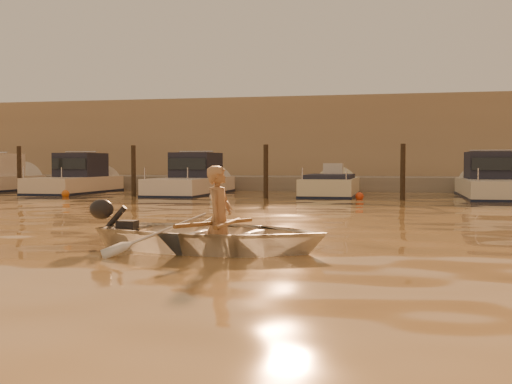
% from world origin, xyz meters
% --- Properties ---
extents(ground_plane, '(160.00, 160.00, 0.00)m').
position_xyz_m(ground_plane, '(0.00, 0.00, 0.00)').
color(ground_plane, olive).
rests_on(ground_plane, ground).
extents(dinghy, '(3.78, 2.91, 0.73)m').
position_xyz_m(dinghy, '(1.90, -0.43, 0.24)').
color(dinghy, silver).
rests_on(dinghy, ground_plane).
extents(person, '(0.44, 0.62, 1.58)m').
position_xyz_m(person, '(2.00, -0.44, 0.49)').
color(person, '#9F764F').
rests_on(person, dinghy).
extents(outboard_motor, '(0.94, 0.50, 0.70)m').
position_xyz_m(outboard_motor, '(0.41, -0.25, 0.28)').
color(outboard_motor, black).
rests_on(outboard_motor, dinghy).
extents(oar_port, '(0.25, 2.10, 0.13)m').
position_xyz_m(oar_port, '(2.15, -0.46, 0.42)').
color(oar_port, olive).
rests_on(oar_port, dinghy).
extents(oar_starboard, '(0.66, 2.03, 0.13)m').
position_xyz_m(oar_starboard, '(1.95, -0.43, 0.42)').
color(oar_starboard, brown).
rests_on(oar_starboard, dinghy).
extents(moored_boat_1, '(2.10, 6.30, 1.75)m').
position_xyz_m(moored_boat_1, '(-9.19, 16.00, 0.62)').
color(moored_boat_1, beige).
rests_on(moored_boat_1, ground_plane).
extents(moored_boat_2, '(2.12, 7.16, 1.75)m').
position_xyz_m(moored_boat_2, '(-3.84, 16.00, 0.62)').
color(moored_boat_2, silver).
rests_on(moored_boat_2, ground_plane).
extents(moored_boat_3, '(2.00, 5.80, 0.95)m').
position_xyz_m(moored_boat_3, '(2.01, 16.00, 0.22)').
color(moored_boat_3, beige).
rests_on(moored_boat_3, ground_plane).
extents(moored_boat_4, '(2.32, 7.12, 1.75)m').
position_xyz_m(moored_boat_4, '(8.20, 16.00, 0.62)').
color(moored_boat_4, silver).
rests_on(moored_boat_4, ground_plane).
extents(piling_0, '(0.18, 0.18, 2.20)m').
position_xyz_m(piling_0, '(-10.50, 13.80, 0.90)').
color(piling_0, '#2D2319').
rests_on(piling_0, ground_plane).
extents(piling_1, '(0.18, 0.18, 2.20)m').
position_xyz_m(piling_1, '(-5.50, 13.80, 0.90)').
color(piling_1, '#2D2319').
rests_on(piling_1, ground_plane).
extents(piling_2, '(0.18, 0.18, 2.20)m').
position_xyz_m(piling_2, '(-0.20, 13.80, 0.90)').
color(piling_2, '#2D2319').
rests_on(piling_2, ground_plane).
extents(piling_3, '(0.18, 0.18, 2.20)m').
position_xyz_m(piling_3, '(4.80, 13.80, 0.90)').
color(piling_3, '#2D2319').
rests_on(piling_3, ground_plane).
extents(fender_b, '(0.30, 0.30, 0.30)m').
position_xyz_m(fender_b, '(-8.09, 13.17, 0.10)').
color(fender_b, orange).
rests_on(fender_b, ground_plane).
extents(fender_c, '(0.30, 0.30, 0.30)m').
position_xyz_m(fender_c, '(-1.82, 12.36, 0.10)').
color(fender_c, white).
rests_on(fender_c, ground_plane).
extents(fender_d, '(0.30, 0.30, 0.30)m').
position_xyz_m(fender_d, '(3.27, 13.79, 0.10)').
color(fender_d, '#DC4419').
rests_on(fender_d, ground_plane).
extents(fender_e, '(0.30, 0.30, 0.30)m').
position_xyz_m(fender_e, '(7.81, 13.16, 0.10)').
color(fender_e, silver).
rests_on(fender_e, ground_plane).
extents(quay, '(52.00, 4.00, 1.00)m').
position_xyz_m(quay, '(0.00, 21.50, 0.15)').
color(quay, gray).
rests_on(quay, ground_plane).
extents(waterfront_building, '(46.00, 7.00, 4.80)m').
position_xyz_m(waterfront_building, '(0.00, 27.00, 2.40)').
color(waterfront_building, '#9E8466').
rests_on(waterfront_building, quay).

